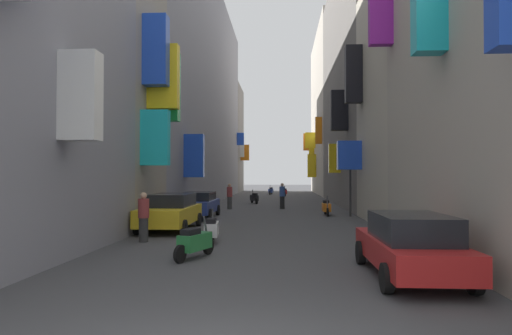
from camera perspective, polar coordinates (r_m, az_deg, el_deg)
The scene contains 20 objects.
ground_plane at distance 34.56m, azimuth 2.22°, elevation -4.85°, with size 140.00×140.00×0.00m, color #424244.
building_left_mid_a at distance 22.34m, azimuth -21.03°, elevation 19.82°, with size 7.32×4.60×20.58m.
building_left_mid_b at distance 40.36m, azimuth -9.25°, elevation 9.67°, with size 7.15×34.79×19.58m.
building_left_far at distance 61.19m, azimuth -4.77°, elevation 3.68°, with size 7.18×8.22×14.62m.
building_right_mid_a at distance 22.99m, azimuth 21.99°, elevation 8.41°, with size 7.27×7.31×12.11m.
building_right_mid_b at distance 36.68m, azimuth 15.04°, elevation 10.35°, with size 7.10×20.17×19.05m.
building_right_mid_c at distance 55.90m, azimuth 10.95°, elevation 6.92°, with size 7.38×19.15×20.04m.
parked_car_blue at distance 24.05m, azimuth -7.57°, elevation -4.76°, with size 1.93×4.38×1.40m.
parked_car_yellow at distance 18.86m, azimuth -11.11°, elevation -5.62°, with size 2.02×4.49×1.52m.
parked_car_red at distance 10.58m, azimuth 19.51°, elevation -9.46°, with size 1.86×4.30×1.45m.
scooter_orange at distance 25.54m, azimuth 9.20°, elevation -5.17°, with size 0.45×1.97×1.13m.
scooter_white at distance 15.18m, azimuth -5.84°, elevation -8.04°, with size 0.55×1.95×1.13m.
scooter_black at distance 35.62m, azimuth -0.23°, elevation -4.00°, with size 0.78×1.74×1.13m.
scooter_blue at distance 51.82m, azimuth 1.96°, elevation -3.06°, with size 0.59×1.99×1.13m.
scooter_red at distance 47.99m, azimuth 3.81°, elevation -3.22°, with size 0.48×1.99×1.13m.
scooter_green at distance 12.42m, azimuth -8.04°, elevation -9.61°, with size 0.83×1.83×1.13m.
pedestrian_crossing at distance 15.72m, azimuth -14.51°, elevation -6.31°, with size 0.40×0.40×1.73m.
pedestrian_near_left at distance 30.11m, azimuth 3.45°, elevation -3.73°, with size 0.45×0.45×1.77m.
pedestrian_near_right at distance 29.75m, azimuth -3.48°, elevation -3.79°, with size 0.53×0.53×1.75m.
traffic_light_near_corner at distance 25.01m, azimuth 12.24°, elevation 0.24°, with size 0.26×0.34×4.19m.
Camera 1 is at (0.75, -4.47, 2.32)m, focal length 30.55 mm.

